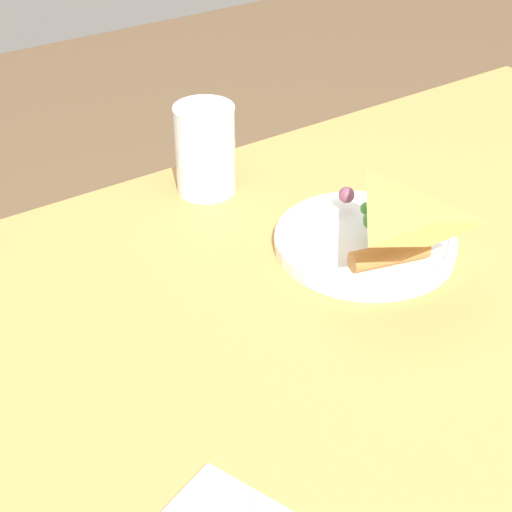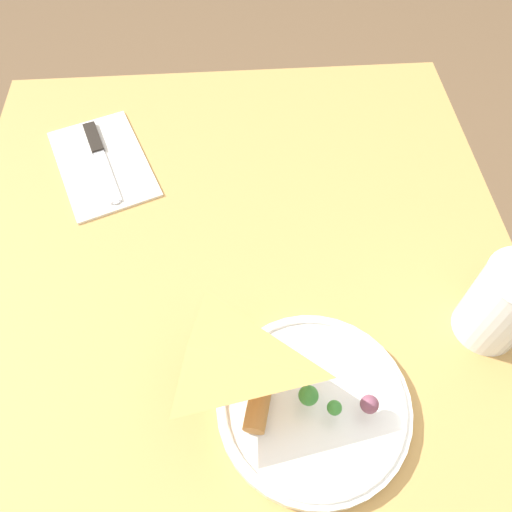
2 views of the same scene
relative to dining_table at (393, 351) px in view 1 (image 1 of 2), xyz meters
name	(u,v)px [view 1 (image 1 of 2)]	position (x,y,z in m)	size (l,w,h in m)	color
dining_table	(393,351)	(0.00, 0.00, 0.00)	(1.22, 0.76, 0.73)	tan
plate_pizza	(365,237)	(0.01, 0.08, 0.12)	(0.22, 0.22, 0.05)	white
milk_glass	(205,153)	(-0.08, 0.30, 0.16)	(0.08, 0.08, 0.12)	white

